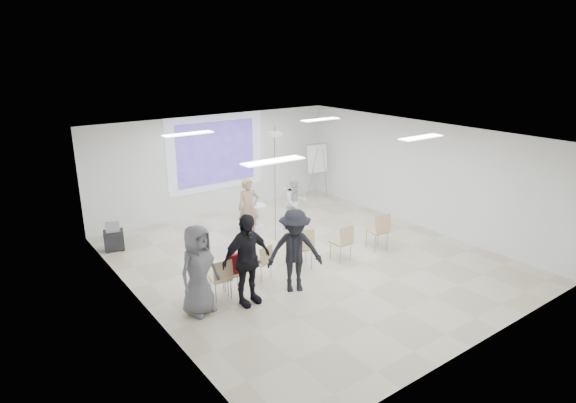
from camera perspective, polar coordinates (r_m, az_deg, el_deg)
floor at (r=11.77m, az=2.32°, el=-7.00°), size 8.00×9.00×0.10m
ceiling at (r=10.85m, az=2.52°, el=8.05°), size 8.00×9.00×0.10m
wall_back at (r=14.91m, az=-8.56°, el=4.46°), size 8.00×0.10×3.00m
wall_left at (r=9.38m, az=-17.41°, el=-4.19°), size 0.10×9.00×3.00m
wall_right at (r=14.01m, az=15.52°, el=3.14°), size 0.10×9.00×3.00m
projection_halo at (r=14.78m, az=-8.50°, el=5.73°), size 3.20×0.01×2.30m
projection_image at (r=14.77m, az=-8.48°, el=5.72°), size 2.60×0.01×1.90m
pedestal_table at (r=13.67m, az=-3.74°, el=-1.53°), size 0.71×0.71×0.67m
player_left at (r=12.79m, az=-4.71°, el=-0.33°), size 0.76×0.61×1.84m
player_right at (r=13.44m, az=0.89°, el=0.21°), size 0.88×0.75×1.65m
controller_left at (r=13.00m, az=-4.64°, el=1.31°), size 0.08×0.14×0.04m
controller_right at (r=13.45m, az=-0.35°, el=1.50°), size 0.06×0.13×0.04m
chair_far_left at (r=9.85m, az=-7.91°, el=-8.71°), size 0.46×0.48×0.87m
chair_left_mid at (r=10.05m, az=-6.47°, el=-8.20°), size 0.46×0.49×0.84m
chair_left_inner at (r=10.57m, az=-2.96°, el=-6.87°), size 0.45×0.47×0.80m
chair_center at (r=11.02m, az=1.75°, el=-5.15°), size 0.58×0.61×0.99m
chair_right_inner at (r=11.50m, az=6.56°, el=-4.54°), size 0.44×0.47×0.90m
chair_right_far at (r=12.23m, az=10.79°, el=-3.16°), size 0.53×0.56×0.98m
red_jacket at (r=9.84m, az=-6.01°, el=-7.32°), size 0.45×0.18×0.42m
laptop at (r=10.65m, az=-3.28°, el=-6.95°), size 0.33×0.27×0.02m
audience_left at (r=9.41m, az=-4.95°, el=-6.14°), size 1.30×0.83×2.15m
audience_mid at (r=9.90m, az=0.81°, el=-5.23°), size 1.49×1.23×2.02m
audience_outer at (r=9.24m, az=-10.62°, el=-7.37°), size 1.12×0.90×1.99m
flipchart_easel at (r=15.96m, az=3.47°, el=5.16°), size 0.81×0.63×1.91m
av_cart at (r=12.88m, az=-19.94°, el=-4.04°), size 0.56×0.50×0.71m
ceiling_projector at (r=12.15m, az=-1.56°, el=7.37°), size 0.30×0.25×3.00m
fluor_panel_nw at (r=11.52m, az=-11.75°, el=7.86°), size 1.20×0.30×0.02m
fluor_panel_ne at (r=13.64m, az=3.87°, el=9.67°), size 1.20×0.30×0.02m
fluor_panel_sw at (r=8.51m, az=-1.74°, el=4.82°), size 1.20×0.30×0.02m
fluor_panel_se at (r=11.22m, az=15.49°, el=7.34°), size 1.20×0.30×0.02m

